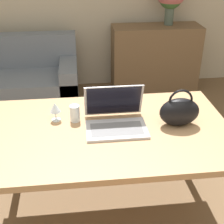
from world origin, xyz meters
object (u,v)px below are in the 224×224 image
at_px(drinking_glass, 75,113).
at_px(handbag, 179,111).
at_px(laptop, 115,116).
at_px(couch, 15,83).
at_px(wine_glass, 55,108).

relative_size(drinking_glass, handbag, 0.43).
bearing_deg(handbag, laptop, 173.34).
bearing_deg(laptop, drinking_glass, 163.65).
bearing_deg(laptop, handbag, -6.66).
distance_m(couch, laptop, 2.19).
distance_m(drinking_glass, handbag, 0.67).
height_order(couch, drinking_glass, drinking_glass).
height_order(laptop, handbag, handbag).
distance_m(laptop, drinking_glass, 0.27).
height_order(couch, handbag, handbag).
xyz_separation_m(laptop, drinking_glass, (-0.25, 0.07, -0.01)).
xyz_separation_m(couch, laptop, (1.00, -1.87, 0.56)).
xyz_separation_m(drinking_glass, wine_glass, (-0.12, 0.02, 0.04)).
bearing_deg(handbag, couch, 126.01).
distance_m(laptop, wine_glass, 0.39).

